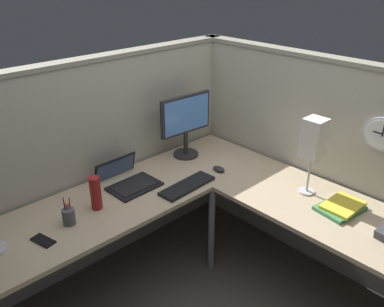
% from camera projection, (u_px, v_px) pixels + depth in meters
% --- Properties ---
extents(ground_plane, '(6.80, 6.80, 0.00)m').
position_uv_depth(ground_plane, '(211.00, 288.00, 2.95)').
color(ground_plane, '#4C443D').
extents(cubicle_wall_back, '(2.57, 0.12, 1.58)m').
position_uv_depth(cubicle_wall_back, '(92.00, 167.00, 2.95)').
color(cubicle_wall_back, '#A8A393').
rests_on(cubicle_wall_back, ground).
extents(cubicle_wall_right, '(0.12, 2.37, 1.58)m').
position_uv_depth(cubicle_wall_right, '(322.00, 165.00, 2.97)').
color(cubicle_wall_right, '#A8A393').
rests_on(cubicle_wall_right, ground).
extents(desk, '(2.35, 2.15, 0.73)m').
position_uv_depth(desk, '(202.00, 227.00, 2.55)').
color(desk, tan).
rests_on(desk, ground).
extents(monitor, '(0.46, 0.20, 0.50)m').
position_uv_depth(monitor, '(186.00, 121.00, 3.14)').
color(monitor, '#232326').
rests_on(monitor, desk).
extents(laptop, '(0.35, 0.39, 0.22)m').
position_uv_depth(laptop, '(126.00, 179.00, 2.85)').
color(laptop, black).
rests_on(laptop, desk).
extents(keyboard, '(0.44, 0.16, 0.02)m').
position_uv_depth(keyboard, '(187.00, 186.00, 2.80)').
color(keyboard, black).
rests_on(keyboard, desk).
extents(computer_mouse, '(0.06, 0.10, 0.03)m').
position_uv_depth(computer_mouse, '(219.00, 169.00, 3.01)').
color(computer_mouse, '#232326').
rests_on(computer_mouse, desk).
extents(pen_cup, '(0.08, 0.08, 0.18)m').
position_uv_depth(pen_cup, '(69.00, 216.00, 2.40)').
color(pen_cup, '#4C4C51').
rests_on(pen_cup, desk).
extents(cell_phone, '(0.10, 0.16, 0.01)m').
position_uv_depth(cell_phone, '(43.00, 241.00, 2.27)').
color(cell_phone, black).
rests_on(cell_phone, desk).
extents(thermos_flask, '(0.07, 0.07, 0.22)m').
position_uv_depth(thermos_flask, '(96.00, 193.00, 2.52)').
color(thermos_flask, maroon).
rests_on(thermos_flask, desk).
extents(book_stack, '(0.31, 0.25, 0.04)m').
position_uv_depth(book_stack, '(341.00, 207.00, 2.54)').
color(book_stack, '#3F7F4C').
rests_on(book_stack, desk).
extents(desk_lamp_paper, '(0.13, 0.13, 0.53)m').
position_uv_depth(desk_lamp_paper, '(314.00, 140.00, 2.58)').
color(desk_lamp_paper, '#B7BABF').
rests_on(desk_lamp_paper, desk).
extents(wall_clock, '(0.04, 0.22, 0.22)m').
position_uv_depth(wall_clock, '(382.00, 134.00, 2.52)').
color(wall_clock, '#B7BABF').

